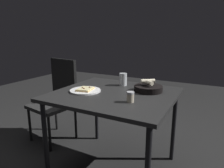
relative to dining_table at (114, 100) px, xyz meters
name	(u,v)px	position (x,y,z in m)	size (l,w,h in m)	color
ground	(114,168)	(0.00, 0.00, -0.69)	(8.00, 8.00, 0.00)	black
dining_table	(114,100)	(0.00, 0.00, 0.00)	(0.93, 1.02, 0.76)	black
pizza_plate	(85,90)	(-0.09, 0.25, 0.08)	(0.28, 0.28, 0.04)	white
bread_basket	(148,88)	(0.18, -0.24, 0.10)	(0.25, 0.25, 0.11)	black
beer_glass	(123,80)	(0.27, 0.05, 0.12)	(0.08, 0.08, 0.12)	silver
pepper_shaker	(130,98)	(-0.17, -0.22, 0.10)	(0.06, 0.06, 0.08)	#BFB299
chair_near	(57,95)	(0.23, 0.89, -0.15)	(0.50, 0.50, 0.97)	#272727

